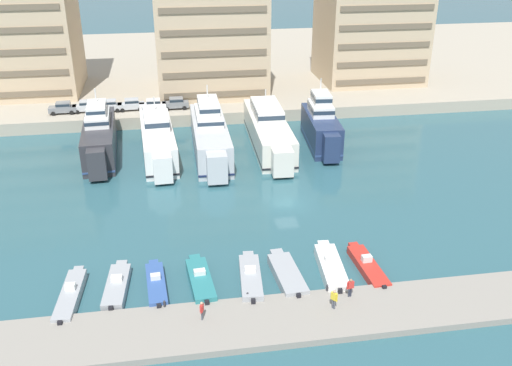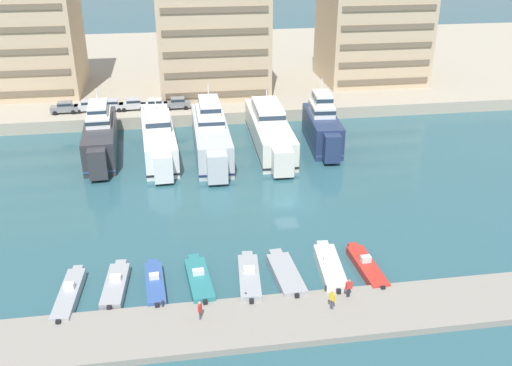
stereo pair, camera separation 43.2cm
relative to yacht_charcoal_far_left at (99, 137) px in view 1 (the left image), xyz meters
The scene contains 31 objects.
ground_plane 28.51m from the yacht_charcoal_far_left, 39.56° to the right, with size 400.00×400.00×0.00m, color #2D5B66.
quay_promenade 49.82m from the yacht_charcoal_far_left, 63.93° to the left, with size 180.00×70.00×1.87m, color #ADA38E.
pier_dock 44.29m from the yacht_charcoal_far_left, 60.35° to the right, with size 120.00×6.16×0.58m, color gray.
yacht_charcoal_far_left is the anchor object (origin of this frame).
yacht_white_left 7.83m from the yacht_charcoal_far_left, ahead, with size 5.03×19.91×7.47m.
yacht_silver_mid_left 14.80m from the yacht_charcoal_far_left, ahead, with size 4.62×21.57×8.81m.
yacht_ivory_center_left 23.03m from the yacht_charcoal_far_left, ahead, with size 5.15×23.06×7.33m.
yacht_navy_center 30.38m from the yacht_charcoal_far_left, ahead, with size 4.76×15.20×9.10m.
motorboat_grey_far_left 32.74m from the yacht_charcoal_far_left, 89.78° to the right, with size 2.06×8.08×1.39m.
motorboat_grey_left 32.20m from the yacht_charcoal_far_left, 83.01° to the right, with size 2.24×7.19×1.32m.
motorboat_blue_mid_left 33.13m from the yacht_charcoal_far_left, 77.31° to the right, with size 1.94×7.07×1.34m.
motorboat_teal_center_left 34.23m from the yacht_charcoal_far_left, 71.07° to the right, with size 2.34×7.45×1.44m.
motorboat_grey_center 36.26m from the yacht_charcoal_far_left, 64.73° to the right, with size 2.35×7.58×1.54m.
motorboat_grey_center_right 37.64m from the yacht_charcoal_far_left, 60.07° to the right, with size 2.54×7.55×0.94m.
motorboat_white_mid_right 39.61m from the yacht_charcoal_far_left, 54.63° to the right, with size 2.49×8.13×1.52m.
motorboat_red_right 41.76m from the yacht_charcoal_far_left, 50.83° to the right, with size 1.95×7.76×1.32m.
car_grey_far_left 15.09m from the yacht_charcoal_far_left, 115.78° to the left, with size 4.15×2.02×1.80m.
car_silver_left 14.18m from the yacht_charcoal_far_left, 102.54° to the left, with size 4.16×2.04×1.80m.
car_silver_mid_left 13.57m from the yacht_charcoal_far_left, 88.70° to the left, with size 4.14×2.01×1.80m.
car_silver_center_left 14.13m from the yacht_charcoal_far_left, 74.62° to the left, with size 4.17×2.06×1.80m.
car_white_center 14.73m from the yacht_charcoal_far_left, 61.26° to the left, with size 4.11×1.94×1.80m.
car_grey_center_right 16.91m from the yacht_charcoal_far_left, 51.13° to the left, with size 4.12×1.96×1.80m.
apartment_block_far_left 33.14m from the yacht_charcoal_far_left, 117.60° to the left, with size 18.97×16.46×25.84m.
apartment_block_left 30.98m from the yacht_charcoal_far_left, 53.83° to the left, with size 18.27×17.57×25.31m.
apartment_block_mid_left 53.75m from the yacht_charcoal_far_left, 29.13° to the left, with size 17.98×14.93×20.86m.
pedestrian_near_edge 43.43m from the yacht_charcoal_far_left, 57.65° to the right, with size 0.67×0.30×1.73m.
pedestrian_mid_deck 43.66m from the yacht_charcoal_far_left, 60.58° to the right, with size 0.47×0.57×1.77m.
pedestrian_far_side 39.23m from the yacht_charcoal_far_left, 73.95° to the right, with size 0.35×0.61×1.66m.
bollard_west 36.52m from the yacht_charcoal_far_left, 77.44° to the right, with size 0.20×0.20×0.61m.
bollard_west_mid 38.58m from the yacht_charcoal_far_left, 67.49° to the right, with size 0.20×0.20×0.61m.
bollard_east_mid 41.68m from the yacht_charcoal_far_left, 58.78° to the right, with size 0.20×0.20×0.61m.
Camera 1 is at (-12.64, -55.93, 29.38)m, focal length 40.00 mm.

